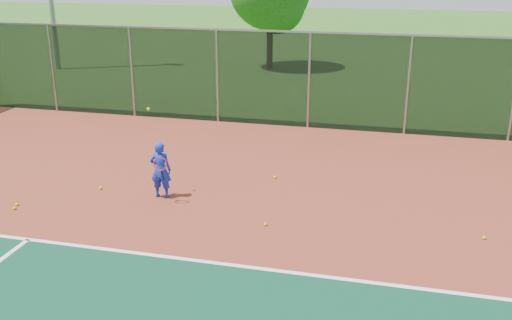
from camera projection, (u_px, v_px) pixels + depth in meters
The scene contains 8 objects.
fence_back at pixel (408, 84), 17.08m from camera, with size 30.00×0.06×3.03m.
tennis_player at pixel (161, 170), 12.69m from camera, with size 0.59×0.59×2.04m.
practice_ball_0 at pixel (15, 208), 12.24m from camera, with size 0.07×0.07×0.07m, color #BBE01A.
practice_ball_1 at pixel (275, 177), 13.99m from camera, with size 0.07×0.07×0.07m, color #BBE01A.
practice_ball_2 at pixel (484, 238), 10.94m from camera, with size 0.07×0.07×0.07m, color #BBE01A.
practice_ball_3 at pixel (101, 188), 13.33m from camera, with size 0.07×0.07×0.07m, color #BBE01A.
practice_ball_5 at pixel (17, 204), 12.43m from camera, with size 0.07×0.07×0.07m, color #BBE01A.
practice_ball_6 at pixel (265, 224), 11.50m from camera, with size 0.07×0.07×0.07m, color #BBE01A.
Camera 1 is at (-0.42, -5.47, 5.10)m, focal length 40.00 mm.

